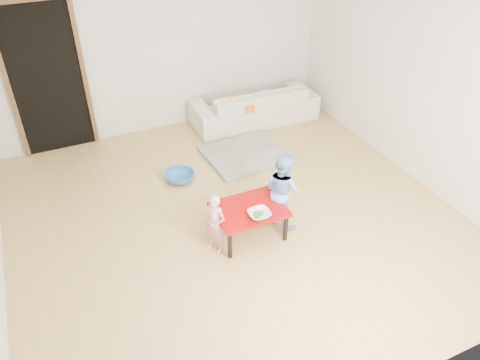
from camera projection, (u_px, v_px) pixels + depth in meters
floor at (233, 216)px, 5.52m from camera, size 5.00×5.00×0.01m
back_wall at (161, 43)px, 6.64m from camera, size 5.00×0.02×2.60m
right_wall at (421, 78)px, 5.63m from camera, size 0.02×5.00×2.60m
doorway at (47, 81)px, 6.23m from camera, size 1.02×0.08×2.11m
sofa at (254, 105)px, 7.32m from camera, size 1.97×0.81×0.57m
cushion at (236, 104)px, 6.99m from camera, size 0.53×0.49×0.12m
red_table at (249, 222)px, 5.15m from camera, size 0.76×0.57×0.38m
bowl at (259, 214)px, 4.90m from camera, size 0.23×0.23×0.06m
broccoli at (259, 214)px, 4.91m from camera, size 0.12×0.12×0.06m
child_pink at (215, 224)px, 4.88m from camera, size 0.28×0.30×0.69m
child_blue at (282, 190)px, 5.19m from camera, size 0.44×0.51×0.90m
basin at (180, 177)px, 6.09m from camera, size 0.38×0.38×0.12m
blanket at (247, 154)px, 6.60m from camera, size 1.18×1.00×0.06m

